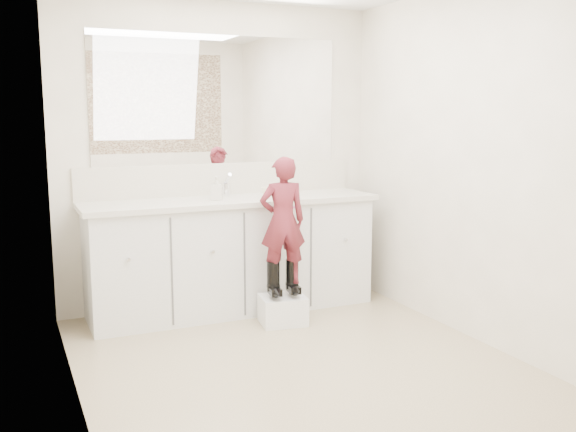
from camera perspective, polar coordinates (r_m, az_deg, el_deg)
name	(u,v)px	position (r m, az deg, el deg)	size (l,w,h in m)	color
floor	(299,364)	(4.08, 0.97, -13.01)	(3.00, 3.00, 0.00)	#8A755A
wall_back	(220,156)	(5.19, -6.10, 5.35)	(2.60, 2.60, 0.00)	beige
wall_front	(468,203)	(2.53, 15.69, 1.08)	(2.60, 2.60, 0.00)	beige
wall_left	(68,180)	(3.45, -18.94, 3.00)	(3.00, 3.00, 0.00)	beige
wall_right	(474,164)	(4.50, 16.20, 4.47)	(3.00, 3.00, 0.00)	beige
vanity_cabinet	(232,257)	(5.04, -4.97, -3.65)	(2.20, 0.55, 0.85)	silver
countertop	(232,201)	(4.95, -4.99, 1.34)	(2.28, 0.58, 0.04)	beige
backsplash	(221,179)	(5.19, -6.02, 3.30)	(2.28, 0.03, 0.25)	beige
mirror	(219,100)	(5.16, -6.15, 10.22)	(2.00, 0.02, 1.00)	white
dot_panel	(471,83)	(2.52, 15.99, 11.31)	(2.00, 0.01, 1.20)	#472819
faucet	(225,190)	(5.09, -5.61, 2.35)	(0.08, 0.08, 0.10)	silver
cup	(266,192)	(4.99, -1.93, 2.13)	(0.09, 0.09, 0.08)	#F2E7C2
soap_bottle	(217,188)	(4.86, -6.37, 2.47)	(0.08, 0.08, 0.18)	beige
step_stool	(283,310)	(4.77, -0.47, -8.34)	(0.32, 0.27, 0.21)	white
boot_left	(273,279)	(4.68, -1.31, -5.66)	(0.10, 0.18, 0.27)	black
boot_right	(292,277)	(4.74, 0.36, -5.47)	(0.10, 0.18, 0.27)	black
toddler	(283,221)	(4.62, -0.48, -0.43)	(0.34, 0.22, 0.93)	#A53342
toothbrush	(292,208)	(4.63, 0.32, 0.69)	(0.01, 0.01, 0.14)	#D6539A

